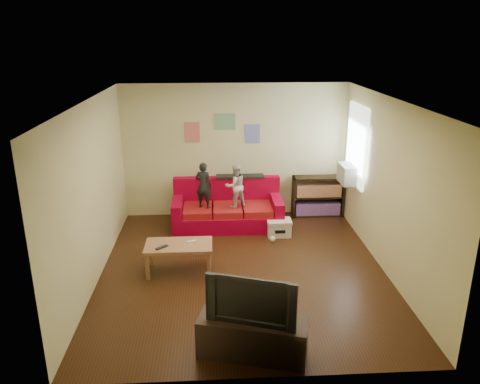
{
  "coord_description": "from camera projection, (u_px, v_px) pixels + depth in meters",
  "views": [
    {
      "loc": [
        -0.45,
        -6.7,
        3.61
      ],
      "look_at": [
        0.0,
        0.8,
        1.05
      ],
      "focal_mm": 35.0,
      "sensor_mm": 36.0,
      "label": 1
    }
  ],
  "objects": [
    {
      "name": "television",
      "position": [
        253.0,
        297.0,
        5.29
      ],
      "size": [
        1.03,
        0.46,
        0.6
      ],
      "primitive_type": "imported",
      "rotation": [
        0.0,
        0.0,
        -0.32
      ],
      "color": "black",
      "rests_on": "tv_stand"
    },
    {
      "name": "remote",
      "position": [
        162.0,
        247.0,
        7.19
      ],
      "size": [
        0.19,
        0.18,
        0.02
      ],
      "primitive_type": "cube",
      "rotation": [
        0.0,
        0.0,
        0.74
      ],
      "color": "black",
      "rests_on": "coffee_table"
    },
    {
      "name": "file_box",
      "position": [
        279.0,
        227.0,
        8.76
      ],
      "size": [
        0.45,
        0.34,
        0.31
      ],
      "color": "silver",
      "rests_on": "ground"
    },
    {
      "name": "tv_stand",
      "position": [
        252.0,
        337.0,
        5.46
      ],
      "size": [
        1.34,
        0.74,
        0.48
      ],
      "primitive_type": "cube",
      "rotation": [
        0.0,
        0.0,
        -0.26
      ],
      "color": "#352621",
      "rests_on": "ground"
    },
    {
      "name": "coffee_table",
      "position": [
        179.0,
        248.0,
        7.34
      ],
      "size": [
        1.05,
        0.58,
        0.47
      ],
      "color": "#A06F4C",
      "rests_on": "ground"
    },
    {
      "name": "artwork_left",
      "position": [
        192.0,
        132.0,
        9.26
      ],
      "size": [
        0.3,
        0.01,
        0.4
      ],
      "primitive_type": "cube",
      "color": "#D87266",
      "rests_on": "room_shell"
    },
    {
      "name": "artwork_right",
      "position": [
        252.0,
        134.0,
        9.34
      ],
      "size": [
        0.3,
        0.01,
        0.38
      ],
      "primitive_type": "cube",
      "color": "#727FCC",
      "rests_on": "room_shell"
    },
    {
      "name": "game_controller",
      "position": [
        191.0,
        242.0,
        7.38
      ],
      "size": [
        0.15,
        0.09,
        0.03
      ],
      "primitive_type": "cube",
      "rotation": [
        0.0,
        0.0,
        0.33
      ],
      "color": "white",
      "rests_on": "coffee_table"
    },
    {
      "name": "bookshelf",
      "position": [
        318.0,
        198.0,
        9.67
      ],
      "size": [
        1.05,
        0.31,
        0.84
      ],
      "color": "black",
      "rests_on": "ground"
    },
    {
      "name": "child_a",
      "position": [
        204.0,
        185.0,
        8.81
      ],
      "size": [
        0.38,
        0.31,
        0.89
      ],
      "primitive_type": "imported",
      "rotation": [
        0.0,
        0.0,
        2.79
      ],
      "color": "black",
      "rests_on": "sofa"
    },
    {
      "name": "room_shell",
      "position": [
        243.0,
        190.0,
        7.09
      ],
      "size": [
        4.52,
        5.02,
        2.72
      ],
      "color": "#381F0D",
      "rests_on": "ground"
    },
    {
      "name": "artwork_center",
      "position": [
        225.0,
        122.0,
        9.23
      ],
      "size": [
        0.42,
        0.01,
        0.32
      ],
      "primitive_type": "cube",
      "color": "#72B27F",
      "rests_on": "room_shell"
    },
    {
      "name": "window",
      "position": [
        356.0,
        145.0,
        8.68
      ],
      "size": [
        0.04,
        1.08,
        1.48
      ],
      "primitive_type": "cube",
      "color": "white",
      "rests_on": "room_shell"
    },
    {
      "name": "sofa",
      "position": [
        227.0,
        210.0,
        9.18
      ],
      "size": [
        2.11,
        0.97,
        0.93
      ],
      "color": "#A10127",
      "rests_on": "ground"
    },
    {
      "name": "ac_unit",
      "position": [
        348.0,
        174.0,
        8.85
      ],
      "size": [
        0.28,
        0.55,
        0.35
      ],
      "primitive_type": "cube",
      "color": "#B7B2A3",
      "rests_on": "window"
    },
    {
      "name": "tissue",
      "position": [
        273.0,
        239.0,
        8.51
      ],
      "size": [
        0.13,
        0.13,
        0.11
      ],
      "primitive_type": "sphere",
      "rotation": [
        0.0,
        0.0,
        -0.29
      ],
      "color": "silver",
      "rests_on": "ground"
    },
    {
      "name": "child_b",
      "position": [
        235.0,
        186.0,
        8.85
      ],
      "size": [
        0.51,
        0.46,
        0.85
      ],
      "primitive_type": "imported",
      "rotation": [
        0.0,
        0.0,
        3.53
      ],
      "color": "silver",
      "rests_on": "sofa"
    }
  ]
}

